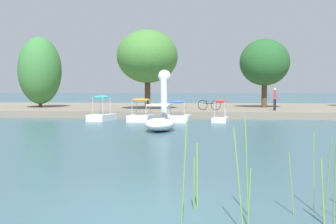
{
  "coord_description": "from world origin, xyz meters",
  "views": [
    {
      "loc": [
        1.03,
        -6.55,
        2.0
      ],
      "look_at": [
        -1.11,
        14.93,
        0.85
      ],
      "focal_mm": 44.14,
      "sensor_mm": 36.0,
      "label": 1
    }
  ],
  "objects_px": {
    "swan_boat": "(161,116)",
    "pedal_boat_cyan": "(102,114)",
    "bicycle_parked": "(209,105)",
    "pedal_boat_orange": "(141,114)",
    "pedal_boat_blue": "(177,116)",
    "tree_broadleaf_right": "(147,57)",
    "pedal_boat_red": "(220,115)",
    "tree_willow_near_path": "(40,71)",
    "person_on_path": "(275,98)",
    "tree_broadleaf_behind_dock": "(265,63)"
  },
  "relations": [
    {
      "from": "swan_boat",
      "to": "pedal_boat_cyan",
      "type": "relative_size",
      "value": 1.25
    },
    {
      "from": "tree_willow_near_path",
      "to": "bicycle_parked",
      "type": "xyz_separation_m",
      "value": [
        14.86,
        -3.93,
        -2.85
      ]
    },
    {
      "from": "swan_boat",
      "to": "tree_broadleaf_behind_dock",
      "type": "xyz_separation_m",
      "value": [
        7.12,
        16.31,
        3.69
      ]
    },
    {
      "from": "tree_broadleaf_behind_dock",
      "to": "tree_broadleaf_right",
      "type": "height_order",
      "value": "tree_broadleaf_right"
    },
    {
      "from": "bicycle_parked",
      "to": "pedal_boat_cyan",
      "type": "bearing_deg",
      "value": -145.91
    },
    {
      "from": "swan_boat",
      "to": "pedal_boat_blue",
      "type": "height_order",
      "value": "swan_boat"
    },
    {
      "from": "pedal_boat_orange",
      "to": "tree_willow_near_path",
      "type": "relative_size",
      "value": 0.36
    },
    {
      "from": "swan_boat",
      "to": "pedal_boat_red",
      "type": "bearing_deg",
      "value": 62.38
    },
    {
      "from": "pedal_boat_orange",
      "to": "pedal_boat_cyan",
      "type": "relative_size",
      "value": 0.91
    },
    {
      "from": "tree_broadleaf_right",
      "to": "pedal_boat_cyan",
      "type": "bearing_deg",
      "value": -109.61
    },
    {
      "from": "person_on_path",
      "to": "pedal_boat_blue",
      "type": "bearing_deg",
      "value": -143.41
    },
    {
      "from": "tree_broadleaf_behind_dock",
      "to": "pedal_boat_blue",
      "type": "bearing_deg",
      "value": -123.15
    },
    {
      "from": "pedal_boat_blue",
      "to": "tree_willow_near_path",
      "type": "distance_m",
      "value": 16.04
    },
    {
      "from": "tree_broadleaf_right",
      "to": "pedal_boat_red",
      "type": "bearing_deg",
      "value": -49.09
    },
    {
      "from": "tree_broadleaf_right",
      "to": "person_on_path",
      "type": "distance_m",
      "value": 10.33
    },
    {
      "from": "pedal_boat_orange",
      "to": "pedal_boat_cyan",
      "type": "height_order",
      "value": "pedal_boat_cyan"
    },
    {
      "from": "pedal_boat_blue",
      "to": "bicycle_parked",
      "type": "distance_m",
      "value": 5.47
    },
    {
      "from": "tree_willow_near_path",
      "to": "pedal_boat_blue",
      "type": "bearing_deg",
      "value": -34.97
    },
    {
      "from": "swan_boat",
      "to": "pedal_boat_orange",
      "type": "xyz_separation_m",
      "value": [
        -2.0,
        5.99,
        -0.27
      ]
    },
    {
      "from": "pedal_boat_red",
      "to": "pedal_boat_blue",
      "type": "distance_m",
      "value": 2.71
    },
    {
      "from": "person_on_path",
      "to": "bicycle_parked",
      "type": "relative_size",
      "value": 0.98
    },
    {
      "from": "pedal_boat_orange",
      "to": "tree_willow_near_path",
      "type": "xyz_separation_m",
      "value": [
        -10.5,
        8.95,
        3.29
      ]
    },
    {
      "from": "pedal_boat_red",
      "to": "tree_broadleaf_right",
      "type": "distance_m",
      "value": 9.51
    },
    {
      "from": "swan_boat",
      "to": "pedal_boat_cyan",
      "type": "distance_m",
      "value": 7.81
    },
    {
      "from": "tree_broadleaf_right",
      "to": "bicycle_parked",
      "type": "height_order",
      "value": "tree_broadleaf_right"
    },
    {
      "from": "pedal_boat_red",
      "to": "pedal_boat_cyan",
      "type": "xyz_separation_m",
      "value": [
        -7.72,
        0.41,
        0.04
      ]
    },
    {
      "from": "pedal_boat_blue",
      "to": "tree_broadleaf_right",
      "type": "distance_m",
      "value": 8.17
    },
    {
      "from": "tree_broadleaf_behind_dock",
      "to": "bicycle_parked",
      "type": "relative_size",
      "value": 3.54
    },
    {
      "from": "pedal_boat_red",
      "to": "tree_willow_near_path",
      "type": "xyz_separation_m",
      "value": [
        -15.56,
        9.09,
        3.31
      ]
    },
    {
      "from": "pedal_boat_orange",
      "to": "tree_willow_near_path",
      "type": "distance_m",
      "value": 14.18
    },
    {
      "from": "pedal_boat_red",
      "to": "pedal_boat_blue",
      "type": "bearing_deg",
      "value": 177.81
    },
    {
      "from": "tree_broadleaf_right",
      "to": "pedal_boat_orange",
      "type": "bearing_deg",
      "value": -85.31
    },
    {
      "from": "pedal_boat_orange",
      "to": "tree_broadleaf_behind_dock",
      "type": "relative_size",
      "value": 0.36
    },
    {
      "from": "pedal_boat_red",
      "to": "person_on_path",
      "type": "bearing_deg",
      "value": 51.35
    },
    {
      "from": "pedal_boat_cyan",
      "to": "tree_broadleaf_behind_dock",
      "type": "height_order",
      "value": "tree_broadleaf_behind_dock"
    },
    {
      "from": "swan_boat",
      "to": "tree_broadleaf_right",
      "type": "xyz_separation_m",
      "value": [
        -2.52,
        12.28,
        3.94
      ]
    },
    {
      "from": "tree_willow_near_path",
      "to": "person_on_path",
      "type": "relative_size",
      "value": 3.7
    },
    {
      "from": "tree_willow_near_path",
      "to": "bicycle_parked",
      "type": "bearing_deg",
      "value": -14.8
    },
    {
      "from": "bicycle_parked",
      "to": "pedal_boat_orange",
      "type": "bearing_deg",
      "value": -130.99
    },
    {
      "from": "swan_boat",
      "to": "bicycle_parked",
      "type": "xyz_separation_m",
      "value": [
        2.36,
        11.01,
        0.17
      ]
    },
    {
      "from": "pedal_boat_red",
      "to": "bicycle_parked",
      "type": "xyz_separation_m",
      "value": [
        -0.7,
        5.17,
        0.46
      ]
    },
    {
      "from": "pedal_boat_blue",
      "to": "pedal_boat_cyan",
      "type": "bearing_deg",
      "value": 176.47
    },
    {
      "from": "person_on_path",
      "to": "bicycle_parked",
      "type": "height_order",
      "value": "person_on_path"
    },
    {
      "from": "tree_broadleaf_behind_dock",
      "to": "person_on_path",
      "type": "height_order",
      "value": "tree_broadleaf_behind_dock"
    },
    {
      "from": "pedal_boat_red",
      "to": "pedal_boat_cyan",
      "type": "height_order",
      "value": "pedal_boat_cyan"
    },
    {
      "from": "pedal_boat_cyan",
      "to": "tree_broadleaf_behind_dock",
      "type": "distance_m",
      "value": 15.98
    },
    {
      "from": "swan_boat",
      "to": "pedal_boat_blue",
      "type": "bearing_deg",
      "value": 86.59
    },
    {
      "from": "pedal_boat_blue",
      "to": "tree_willow_near_path",
      "type": "relative_size",
      "value": 0.4
    },
    {
      "from": "pedal_boat_red",
      "to": "pedal_boat_blue",
      "type": "relative_size",
      "value": 0.73
    },
    {
      "from": "pedal_boat_blue",
      "to": "pedal_boat_orange",
      "type": "xyz_separation_m",
      "value": [
        -2.36,
        0.04,
        0.07
      ]
    }
  ]
}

